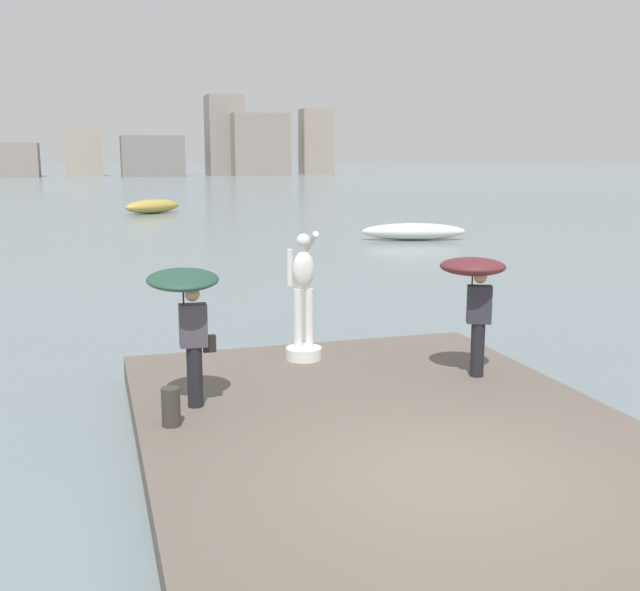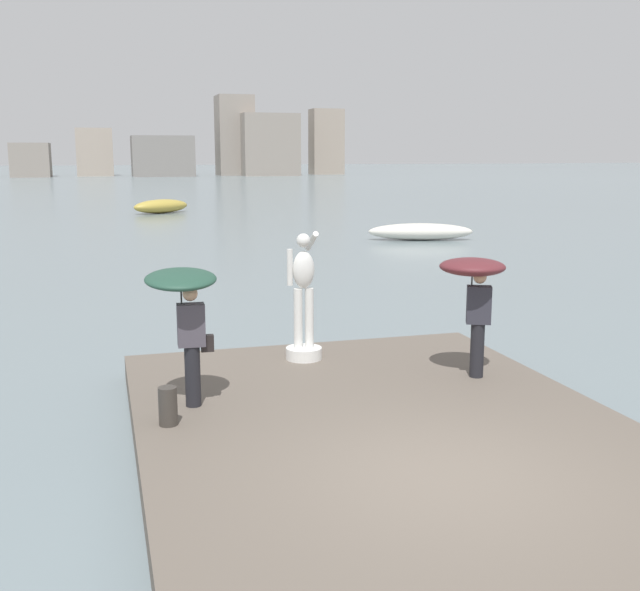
% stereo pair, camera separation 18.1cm
% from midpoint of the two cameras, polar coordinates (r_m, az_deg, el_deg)
% --- Properties ---
extents(ground_plane, '(400.00, 400.00, 0.00)m').
position_cam_midpoint_polar(ground_plane, '(47.62, -11.69, 5.70)').
color(ground_plane, slate).
extents(pier, '(6.50, 9.16, 0.40)m').
position_cam_midpoint_polar(pier, '(10.31, 5.71, -10.73)').
color(pier, '#60564C').
rests_on(pier, ground).
extents(statue_white_figure, '(0.63, 0.88, 2.23)m').
position_cam_midpoint_polar(statue_white_figure, '(13.15, -0.85, -0.98)').
color(statue_white_figure, white).
rests_on(statue_white_figure, pier).
extents(onlooker_left, '(1.04, 1.05, 1.99)m').
position_cam_midpoint_polar(onlooker_left, '(10.72, -9.61, -0.46)').
color(onlooker_left, black).
rests_on(onlooker_left, pier).
extents(onlooker_right, '(1.36, 1.36, 1.91)m').
position_cam_midpoint_polar(onlooker_right, '(12.26, 11.87, 1.04)').
color(onlooker_right, black).
rests_on(onlooker_right, pier).
extents(mooring_bollard, '(0.25, 0.25, 0.52)m').
position_cam_midpoint_polar(mooring_bollard, '(10.32, -10.82, -8.14)').
color(mooring_bollard, '#38332D').
rests_on(mooring_bollard, pier).
extents(boat_near, '(4.22, 3.26, 0.90)m').
position_cam_midpoint_polar(boat_near, '(51.42, -11.71, 6.56)').
color(boat_near, '#B2993D').
rests_on(boat_near, ground).
extents(boat_mid, '(4.89, 2.43, 0.77)m').
position_cam_midpoint_polar(boat_mid, '(35.12, 7.68, 4.76)').
color(boat_mid, silver).
rests_on(boat_mid, ground).
extents(distant_skyline, '(81.86, 12.09, 13.49)m').
position_cam_midpoint_polar(distant_skyline, '(131.79, -15.48, 10.87)').
color(distant_skyline, '#A89989').
rests_on(distant_skyline, ground).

